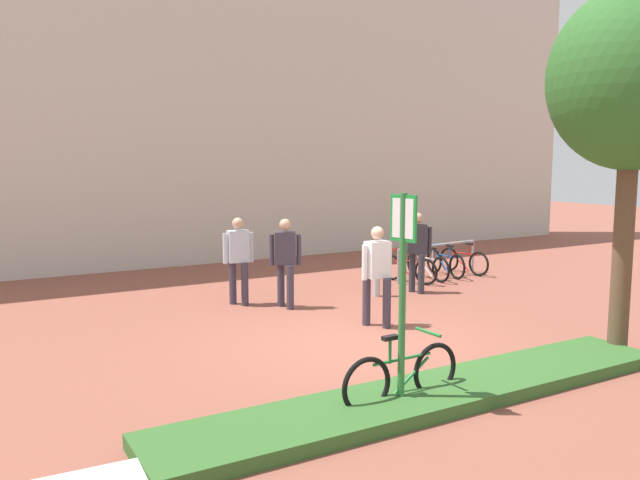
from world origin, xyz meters
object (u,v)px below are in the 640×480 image
Objects in this scene: parking_sign_post at (403,270)px; bike_at_sign at (402,376)px; bollard_steel at (377,275)px; person_suited_dark at (417,247)px; person_casual_tan at (377,270)px; person_shirt_blue at (238,255)px; person_suited_navy at (285,257)px; bike_rack_cluster at (437,264)px; tree_sidewalk at (633,81)px.

parking_sign_post is 1.27m from bike_at_sign.
person_suited_dark reaches higher than bollard_steel.
person_casual_tan is 1.00× the size of person_shirt_blue.
person_suited_dark is (4.08, 4.87, 0.63)m from bike_at_sign.
person_suited_navy is (-2.11, 0.02, 0.53)m from bollard_steel.
bike_rack_cluster is (5.60, 5.99, -0.00)m from bike_at_sign.
parking_sign_post is at bearing -120.59° from person_casual_tan.
person_suited_navy is (-2.92, 5.02, -2.94)m from tree_sidewalk.
person_suited_dark and person_shirt_blue have the same top height.
parking_sign_post is 1.44× the size of person_casual_tan.
person_casual_tan reaches higher than bollard_steel.
tree_sidewalk reaches higher than bike_rack_cluster.
person_suited_navy reaches higher than bollard_steel.
bike_at_sign is 0.98× the size of person_casual_tan.
bollard_steel is at bearing 57.91° from bike_at_sign.
person_suited_navy is at bearing 179.35° from bollard_steel.
tree_sidewalk is 6.14m from bollard_steel.
bike_rack_cluster is at bearing 46.93° from parking_sign_post.
person_suited_navy is (-3.06, 0.16, 0.00)m from person_suited_dark.
bike_at_sign is 6.38m from person_suited_dark.
bike_at_sign is at bearing -93.47° from person_shirt_blue.
tree_sidewalk is 5.69m from person_suited_dark.
person_casual_tan is (1.84, 3.11, -0.63)m from parking_sign_post.
parking_sign_post is 0.94× the size of bike_rack_cluster.
bike_rack_cluster is at bearing 37.70° from person_casual_tan.
bike_at_sign is at bearing 180.00° from tree_sidewalk.
person_shirt_blue is at bearing 117.52° from person_casual_tan.
bike_at_sign is 0.98× the size of person_shirt_blue.
parking_sign_post reaches higher than person_suited_dark.
parking_sign_post reaches higher than bike_at_sign.
tree_sidewalk reaches higher than bike_at_sign.
tree_sidewalk is at bearing -57.77° from person_shirt_blue.
tree_sidewalk is 3.05× the size of person_shirt_blue.
bike_at_sign is 0.98× the size of person_suited_navy.
person_suited_dark is at bearing 49.99° from bike_at_sign.
bike_at_sign is (-3.94, 0.00, -3.57)m from tree_sidewalk.
parking_sign_post is 1.44× the size of person_shirt_blue.
tree_sidewalk is 3.12× the size of bike_at_sign.
person_casual_tan is at bearing -141.63° from person_suited_dark.
bollard_steel reaches higher than bike_rack_cluster.
person_suited_navy is (1.12, 5.12, -0.63)m from parking_sign_post.
tree_sidewalk reaches higher than person_casual_tan.
bollard_steel is 0.52× the size of person_shirt_blue.
person_suited_dark is 3.83m from person_shirt_blue.
person_suited_dark is (2.34, 1.85, 0.00)m from person_casual_tan.
person_casual_tan is at bearing -142.30° from bike_rack_cluster.
person_suited_navy is at bearing 177.04° from person_suited_dark.
parking_sign_post is at bearing -122.35° from bollard_steel.
bike_rack_cluster is 2.66m from bollard_steel.
parking_sign_post is at bearing -102.34° from person_suited_navy.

